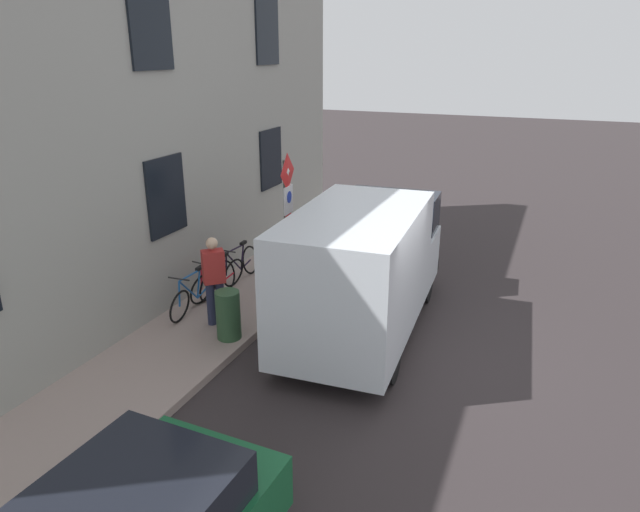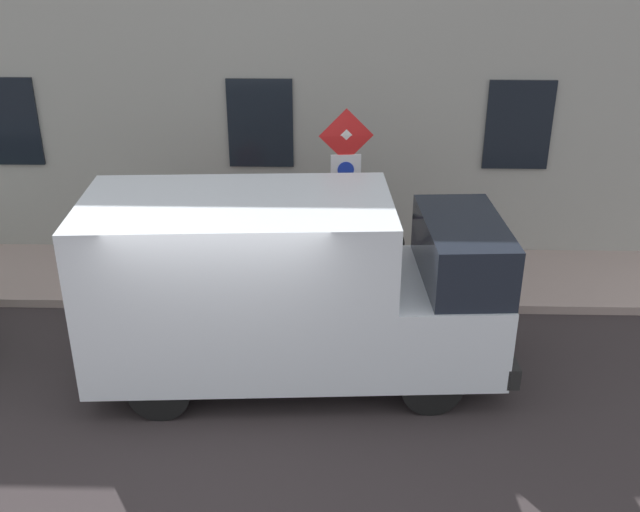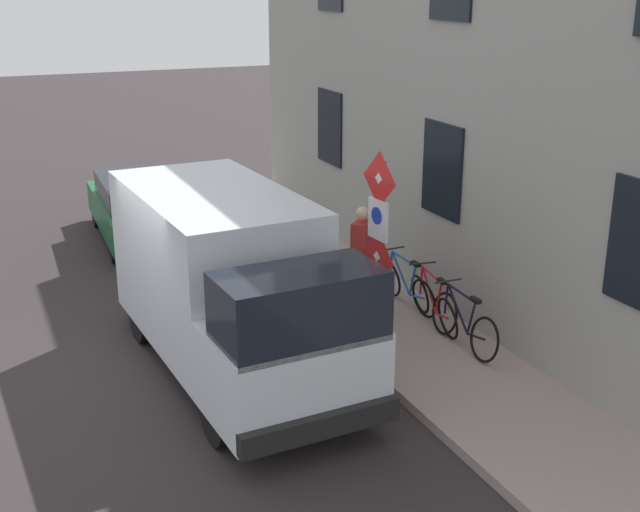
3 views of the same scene
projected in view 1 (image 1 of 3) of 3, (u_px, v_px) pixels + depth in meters
The scene contains 10 objects.
ground_plane at pixel (380, 352), 10.13m from camera, with size 80.00×80.00×0.00m, color #2F292A.
sidewalk_slab at pixel (220, 317), 11.31m from camera, with size 2.10×17.70×0.14m, color gray.
building_facade at pixel (143, 122), 10.55m from camera, with size 0.75×15.70×7.59m.
sign_post_stacked at pixel (288, 210), 11.59m from camera, with size 0.17×0.56×2.90m.
delivery_van at pixel (364, 265), 10.47m from camera, with size 2.31×5.44×2.50m.
bicycle_black at pixel (238, 266), 12.75m from camera, with size 0.46×1.71×0.89m.
bicycle_red at pixel (218, 279), 12.01m from camera, with size 0.47×1.72×0.89m.
bicycle_blue at pixel (194, 294), 11.26m from camera, with size 0.46×1.71×0.89m.
pedestrian at pixel (214, 278), 10.58m from camera, with size 0.47×0.46×1.72m.
litter_bin at pixel (228, 315), 10.20m from camera, with size 0.44×0.44×0.90m, color #2D5133.
Camera 1 is at (-2.49, 8.65, 5.06)m, focal length 32.03 mm.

